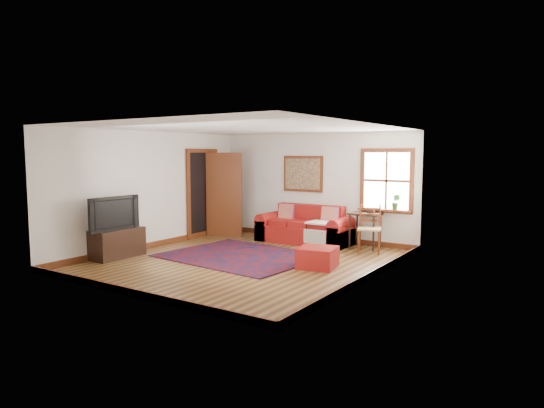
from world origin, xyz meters
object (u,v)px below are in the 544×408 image
Objects in this scene: red_ottoman at (318,257)px; side_table at (365,219)px; ladder_back_chair at (369,226)px; red_leather_sofa at (305,230)px; media_cabinet at (117,243)px.

red_ottoman is 0.84× the size of side_table.
ladder_back_chair reaches higher than red_ottoman.
red_leather_sofa reaches higher than side_table.
red_ottoman is 1.85m from ladder_back_chair.
side_table is (0.02, 2.12, 0.46)m from red_ottoman.
red_leather_sofa is 1.68m from ladder_back_chair.
ladder_back_chair is at bearing -8.12° from red_leather_sofa.
ladder_back_chair reaches higher than red_leather_sofa.
ladder_back_chair is (0.25, 1.80, 0.35)m from red_ottoman.
ladder_back_chair is (1.65, -0.23, 0.25)m from red_leather_sofa.
red_leather_sofa is at bearing -176.74° from side_table.
red_ottoman is at bearing -55.50° from red_leather_sofa.
red_leather_sofa is 2.08× the size of media_cabinet.
red_leather_sofa reaches higher than media_cabinet.
ladder_back_chair is at bearing 39.69° from media_cabinet.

